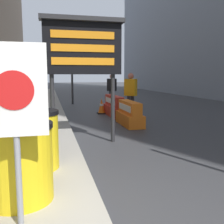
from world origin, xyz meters
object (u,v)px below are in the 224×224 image
message_board (83,49)px  jersey_barrier_orange_near (130,115)px  pedestrian_passerby (112,88)px  barrel_drum_foreground (19,162)px  traffic_cone_near (102,106)px  warning_sign (15,103)px  traffic_light_near_curb (72,55)px  pedestrian_worker (131,91)px  jersey_barrier_red_striped (114,107)px  barrel_drum_middle (34,140)px  traffic_cone_mid (122,105)px

message_board → jersey_barrier_orange_near: message_board is taller
jersey_barrier_orange_near → pedestrian_passerby: 5.38m
barrel_drum_foreground → traffic_cone_near: size_ratio=1.40×
warning_sign → traffic_light_near_curb: 12.79m
message_board → traffic_cone_near: message_board is taller
warning_sign → jersey_barrier_orange_near: warning_sign is taller
traffic_cone_near → pedestrian_worker: 1.62m
jersey_barrier_red_striped → barrel_drum_foreground: bearing=-112.3°
barrel_drum_foreground → jersey_barrier_red_striped: (2.99, 7.28, -0.26)m
barrel_drum_foreground → jersey_barrier_orange_near: (2.99, 5.11, -0.28)m
barrel_drum_middle → pedestrian_worker: 6.71m
jersey_barrier_red_striped → traffic_cone_mid: 0.52m
pedestrian_worker → pedestrian_passerby: bearing=-50.5°
message_board → pedestrian_passerby: message_board is taller
barrel_drum_middle → traffic_cone_mid: size_ratio=1.23×
warning_sign → jersey_barrier_orange_near: (2.93, 5.72, -1.05)m
barrel_drum_middle → pedestrian_worker: size_ratio=0.54×
jersey_barrier_orange_near → warning_sign: bearing=-117.1°
traffic_cone_mid → barrel_drum_middle: bearing=-117.0°
warning_sign → message_board: (1.12, 3.68, 0.87)m
warning_sign → traffic_cone_near: bearing=73.5°
jersey_barrier_orange_near → traffic_light_near_curb: 7.42m
jersey_barrier_red_striped → warning_sign: bearing=-110.4°
pedestrian_passerby → barrel_drum_middle: bearing=-70.2°
barrel_drum_middle → traffic_cone_near: size_ratio=1.40×
warning_sign → jersey_barrier_red_striped: bearing=69.6°
barrel_drum_middle → jersey_barrier_orange_near: barrel_drum_middle is taller
warning_sign → traffic_cone_near: 8.97m
warning_sign → pedestrian_worker: (3.51, 7.46, -0.36)m
message_board → traffic_cone_mid: 5.39m
barrel_drum_foreground → traffic_cone_near: (2.59, 7.93, -0.30)m
warning_sign → message_board: 3.94m
pedestrian_worker → pedestrian_passerby: 3.56m
traffic_cone_mid → pedestrian_worker: size_ratio=0.44×
jersey_barrier_red_striped → pedestrian_worker: (0.58, -0.43, 0.67)m
jersey_barrier_red_striped → traffic_light_near_curb: 5.46m
warning_sign → traffic_cone_near: size_ratio=2.68×
message_board → traffic_cone_near: size_ratio=4.41×
warning_sign → pedestrian_passerby: size_ratio=1.05×
barrel_drum_middle → traffic_cone_mid: (3.30, 6.48, -0.25)m
traffic_light_near_curb → pedestrian_passerby: size_ratio=2.24×
message_board → pedestrian_passerby: size_ratio=1.74×
barrel_drum_middle → message_board: message_board is taller
jersey_barrier_orange_near → traffic_cone_mid: 2.52m
traffic_cone_near → pedestrian_passerby: size_ratio=0.39×
warning_sign → traffic_cone_near: warning_sign is taller
barrel_drum_foreground → jersey_barrier_red_striped: 7.88m
barrel_drum_middle → pedestrian_passerby: bearing=69.2°
jersey_barrier_orange_near → pedestrian_worker: 1.96m
barrel_drum_foreground → warning_sign: size_ratio=0.52×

